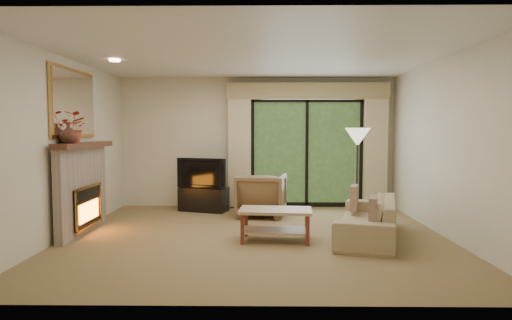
{
  "coord_description": "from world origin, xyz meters",
  "views": [
    {
      "loc": [
        0.08,
        -6.18,
        1.55
      ],
      "look_at": [
        0.0,
        0.3,
        1.1
      ],
      "focal_mm": 30.0,
      "sensor_mm": 36.0,
      "label": 1
    }
  ],
  "objects_px": {
    "media_console": "(204,199)",
    "sofa": "(367,218)",
    "armchair": "(262,195)",
    "coffee_table": "(276,225)"
  },
  "relations": [
    {
      "from": "media_console",
      "to": "sofa",
      "type": "bearing_deg",
      "value": -20.19
    },
    {
      "from": "media_console",
      "to": "armchair",
      "type": "bearing_deg",
      "value": -6.39
    },
    {
      "from": "media_console",
      "to": "sofa",
      "type": "xyz_separation_m",
      "value": [
        2.63,
        -2.03,
        0.06
      ]
    },
    {
      "from": "coffee_table",
      "to": "armchair",
      "type": "bearing_deg",
      "value": 101.11
    },
    {
      "from": "coffee_table",
      "to": "sofa",
      "type": "bearing_deg",
      "value": 12.54
    },
    {
      "from": "armchair",
      "to": "coffee_table",
      "type": "distance_m",
      "value": 1.74
    },
    {
      "from": "armchair",
      "to": "media_console",
      "type": "bearing_deg",
      "value": -14.31
    },
    {
      "from": "armchair",
      "to": "sofa",
      "type": "relative_size",
      "value": 0.43
    },
    {
      "from": "sofa",
      "to": "coffee_table",
      "type": "relative_size",
      "value": 1.96
    },
    {
      "from": "media_console",
      "to": "armchair",
      "type": "relative_size",
      "value": 1.06
    }
  ]
}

